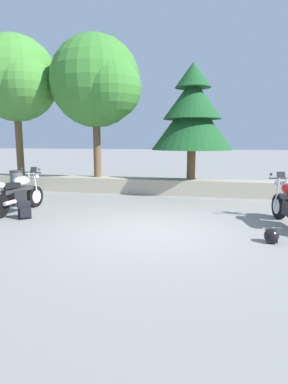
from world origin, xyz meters
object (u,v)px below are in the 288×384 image
Objects in this scene: leafy_tree_far_left at (17,80)px; leafy_tree_mid_left at (99,83)px; motorcycle_white_near_left at (18,194)px; rider_helmet at (272,236)px; trash_bin at (17,182)px; rider_backpack at (24,209)px; pine_tree_mid_right at (192,114)px.

leafy_tree_far_left is 1.04× the size of leafy_tree_mid_left.
rider_helmet is at bearing -11.98° from motorcycle_white_near_left.
leafy_tree_mid_left is at bearing -0.77° from leafy_tree_far_left.
motorcycle_white_near_left is 6.46m from rider_helmet.
motorcycle_white_near_left is at bearing -104.64° from leafy_tree_mid_left.
leafy_tree_far_left is 3.34m from leafy_tree_mid_left.
rider_backpack is at bearing -53.72° from trash_bin.
pine_tree_mid_right is at bearing 50.82° from rider_backpack.
rider_backpack is at bearing 173.20° from rider_helmet.
rider_helmet is 6.30m from pine_tree_mid_right.
rider_helmet is 0.33× the size of trash_bin.
leafy_tree_far_left reaches higher than pine_tree_mid_right.
leafy_tree_mid_left is (3.33, -0.05, -0.25)m from leafy_tree_far_left.
trash_bin reaches higher than rider_helmet.
trash_bin is (0.52, -1.23, -3.81)m from leafy_tree_far_left.
leafy_tree_far_left reaches higher than motorcycle_white_near_left.
rider_backpack is 1.68× the size of rider_helmet.
motorcycle_white_near_left is 0.38× the size of leafy_tree_far_left.
pine_tree_mid_right is at bearing 42.28° from motorcycle_white_near_left.
leafy_tree_far_left is (-2.94, 4.52, 4.00)m from rider_backpack.
leafy_tree_mid_left is at bearing -176.90° from pine_tree_mid_right.
leafy_tree_mid_left is at bearing 84.97° from rider_backpack.
trash_bin is at bearing -66.97° from leafy_tree_far_left.
leafy_tree_mid_left is 6.03× the size of trash_bin.
leafy_tree_mid_left reaches higher than trash_bin.
motorcycle_white_near_left is 0.51× the size of pine_tree_mid_right.
pine_tree_mid_right is 6.82m from trash_bin.
motorcycle_white_near_left is at bearing -58.84° from leafy_tree_far_left.
leafy_tree_mid_left is (1.00, 3.82, 3.51)m from motorcycle_white_near_left.
motorcycle_white_near_left is at bearing -137.72° from pine_tree_mid_right.
trash_bin is at bearing -157.12° from leafy_tree_mid_left.
leafy_tree_far_left is at bearing 148.97° from rider_helmet.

